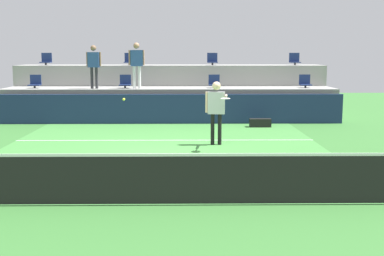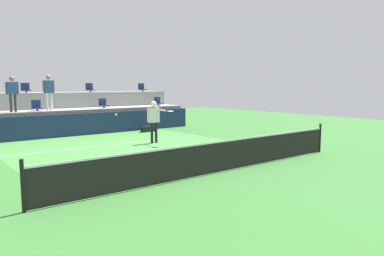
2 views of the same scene
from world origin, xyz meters
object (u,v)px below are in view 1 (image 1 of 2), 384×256
stadium_chair_lower_left (125,82)px  equipment_bag (260,123)px  spectator_leaning_on_rail (94,63)px  tennis_ball (124,99)px  stadium_chair_upper_right (212,60)px  stadium_chair_upper_far_right (295,60)px  stadium_chair_lower_right (214,82)px  stadium_chair_upper_left (130,60)px  stadium_chair_lower_far_right (305,82)px  stadium_chair_upper_far_left (46,60)px  spectator_in_white (137,61)px  stadium_chair_lower_far_left (35,83)px  tennis_player (216,106)px

stadium_chair_lower_left → equipment_bag: 5.64m
spectator_leaning_on_rail → tennis_ball: bearing=-73.4°
stadium_chair_upper_right → stadium_chair_upper_far_right: 3.54m
stadium_chair_lower_right → stadium_chair_upper_left: (-3.53, 1.80, 0.85)m
tennis_ball → stadium_chair_lower_far_right: bearing=47.5°
stadium_chair_upper_far_left → stadium_chair_upper_far_right: same height
stadium_chair_upper_far_right → spectator_leaning_on_rail: spectator_leaning_on_rail is taller
stadium_chair_lower_left → stadium_chair_upper_far_right: (7.08, 1.80, 0.85)m
spectator_leaning_on_rail → spectator_in_white: size_ratio=0.95×
stadium_chair_upper_left → tennis_ball: 8.78m
stadium_chair_lower_far_left → stadium_chair_upper_left: stadium_chair_upper_left is taller
stadium_chair_lower_left → stadium_chair_upper_far_left: 4.09m
stadium_chair_upper_right → tennis_player: bearing=-92.1°
stadium_chair_upper_far_right → tennis_ball: (-6.29, -8.70, -0.87)m
spectator_in_white → tennis_ball: spectator_in_white is taller
tennis_ball → equipment_bag: 6.52m
stadium_chair_lower_left → spectator_leaning_on_rail: bearing=-161.5°
tennis_player → tennis_ball: size_ratio=26.82×
stadium_chair_lower_far_right → equipment_bag: 3.26m
stadium_chair_upper_far_left → spectator_leaning_on_rail: 3.27m
stadium_chair_lower_far_right → equipment_bag: (-2.08, -2.14, -1.31)m
stadium_chair_lower_right → stadium_chair_upper_left: size_ratio=1.00×
tennis_ball → stadium_chair_upper_right: bearing=72.5°
stadium_chair_upper_left → equipment_bag: size_ratio=0.68×
stadium_chair_lower_right → stadium_chair_upper_left: stadium_chair_upper_left is taller
stadium_chair_lower_far_right → stadium_chair_upper_left: bearing=165.9°
stadium_chair_upper_left → spectator_leaning_on_rail: (-1.13, -2.18, -0.06)m
stadium_chair_lower_right → stadium_chair_upper_far_right: stadium_chair_upper_far_right is taller
stadium_chair_lower_left → stadium_chair_lower_right: 3.52m
stadium_chair_lower_left → stadium_chair_lower_right: size_ratio=1.00×
stadium_chair_upper_left → stadium_chair_upper_right: 3.55m
spectator_in_white → spectator_leaning_on_rail: bearing=-180.0°
stadium_chair_lower_far_right → stadium_chair_upper_right: stadium_chair_upper_right is taller
stadium_chair_lower_right → equipment_bag: (1.53, -2.14, -1.31)m
stadium_chair_lower_left → stadium_chair_upper_right: bearing=27.0°
stadium_chair_upper_far_right → tennis_player: 8.39m
spectator_leaning_on_rail → stadium_chair_lower_far_right: bearing=2.7°
stadium_chair_lower_right → tennis_player: bearing=-92.6°
stadium_chair_lower_left → stadium_chair_lower_far_right: bearing=0.0°
stadium_chair_upper_right → equipment_bag: (1.51, -3.94, -2.16)m
stadium_chair_upper_far_right → stadium_chair_lower_right: bearing=-153.2°
stadium_chair_lower_far_left → stadium_chair_lower_far_right: same height
stadium_chair_upper_right → stadium_chair_upper_left: bearing=180.0°
stadium_chair_lower_far_right → spectator_in_white: size_ratio=0.30×
stadium_chair_lower_right → stadium_chair_upper_far_right: bearing=26.8°
stadium_chair_upper_left → stadium_chair_upper_far_right: same height
stadium_chair_lower_right → stadium_chair_upper_right: bearing=89.4°
stadium_chair_upper_far_right → stadium_chair_upper_right: bearing=180.0°
stadium_chair_upper_far_left → spectator_in_white: 4.62m
stadium_chair_upper_left → stadium_chair_upper_far_right: size_ratio=1.00×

